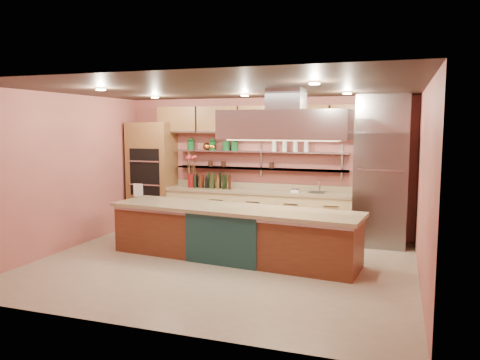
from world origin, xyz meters
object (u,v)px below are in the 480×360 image
(flower_vase, at_px, (192,181))
(green_canister, at_px, (226,146))
(kitchen_scale, at_px, (295,190))
(refrigerator, at_px, (380,190))
(copper_kettle, at_px, (207,146))
(island, at_px, (233,233))

(flower_vase, relative_size, green_canister, 1.52)
(kitchen_scale, distance_m, green_canister, 1.76)
(refrigerator, xyz_separation_m, green_canister, (-3.14, 0.23, 0.76))
(refrigerator, xyz_separation_m, copper_kettle, (-3.57, 0.23, 0.74))
(green_canister, bearing_deg, copper_kettle, 180.00)
(flower_vase, distance_m, green_canister, 1.04)
(kitchen_scale, bearing_deg, green_canister, 179.30)
(refrigerator, relative_size, copper_kettle, 11.09)
(refrigerator, distance_m, copper_kettle, 3.66)
(kitchen_scale, bearing_deg, island, -104.31)
(kitchen_scale, distance_m, copper_kettle, 2.14)
(island, height_order, flower_vase, flower_vase)
(refrigerator, bearing_deg, kitchen_scale, 179.64)
(island, bearing_deg, refrigerator, 42.79)
(kitchen_scale, bearing_deg, refrigerator, 7.09)
(copper_kettle, bearing_deg, flower_vase, -140.97)
(refrigerator, height_order, copper_kettle, refrigerator)
(island, distance_m, kitchen_scale, 1.95)
(kitchen_scale, bearing_deg, copper_kettle, -178.93)
(island, bearing_deg, copper_kettle, 128.83)
(island, height_order, green_canister, green_canister)
(island, distance_m, copper_kettle, 2.70)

